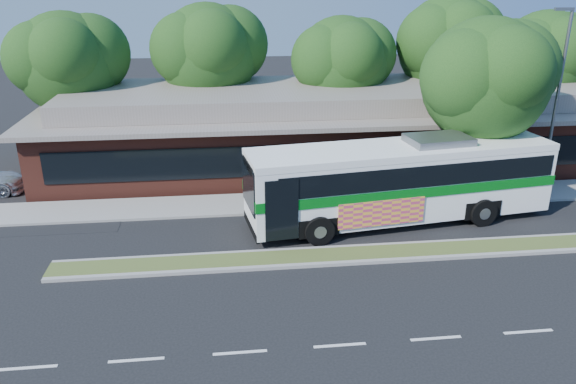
# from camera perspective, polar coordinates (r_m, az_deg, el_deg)

# --- Properties ---
(ground) EXTENTS (120.00, 120.00, 0.00)m
(ground) POSITION_cam_1_polar(r_m,az_deg,el_deg) (22.36, 10.29, -6.96)
(ground) COLOR black
(ground) RESTS_ON ground
(median_strip) EXTENTS (26.00, 1.10, 0.15)m
(median_strip) POSITION_cam_1_polar(r_m,az_deg,el_deg) (22.83, 9.87, -6.09)
(median_strip) COLOR #495925
(median_strip) RESTS_ON ground
(sidewalk) EXTENTS (44.00, 2.60, 0.12)m
(sidewalk) POSITION_cam_1_polar(r_m,az_deg,el_deg) (27.94, 6.63, -0.74)
(sidewalk) COLOR gray
(sidewalk) RESTS_ON ground
(plaza_building) EXTENTS (33.20, 11.20, 4.45)m
(plaza_building) POSITION_cam_1_polar(r_m,az_deg,el_deg) (33.43, 4.25, 6.75)
(plaza_building) COLOR maroon
(plaza_building) RESTS_ON ground
(lamp_post) EXTENTS (0.93, 0.18, 9.07)m
(lamp_post) POSITION_cam_1_polar(r_m,az_deg,el_deg) (29.89, 25.59, 8.49)
(lamp_post) COLOR slate
(lamp_post) RESTS_ON ground
(tree_bg_a) EXTENTS (6.47, 5.80, 8.63)m
(tree_bg_a) POSITION_cam_1_polar(r_m,az_deg,el_deg) (35.26, -20.87, 12.41)
(tree_bg_a) COLOR black
(tree_bg_a) RESTS_ON ground
(tree_bg_b) EXTENTS (6.69, 6.00, 9.00)m
(tree_bg_b) POSITION_cam_1_polar(r_m,az_deg,el_deg) (35.21, -7.44, 14.02)
(tree_bg_b) COLOR black
(tree_bg_b) RESTS_ON ground
(tree_bg_c) EXTENTS (6.24, 5.60, 8.26)m
(tree_bg_c) POSITION_cam_1_polar(r_m,az_deg,el_deg) (35.11, 6.06, 13.15)
(tree_bg_c) COLOR black
(tree_bg_c) RESTS_ON ground
(tree_bg_d) EXTENTS (6.91, 6.20, 9.37)m
(tree_bg_d) POSITION_cam_1_polar(r_m,az_deg,el_deg) (38.10, 16.50, 14.30)
(tree_bg_d) COLOR black
(tree_bg_d) RESTS_ON ground
(tree_bg_e) EXTENTS (6.47, 5.80, 8.50)m
(tree_bg_e) POSITION_cam_1_polar(r_m,az_deg,el_deg) (39.98, 25.07, 12.53)
(tree_bg_e) COLOR black
(tree_bg_e) RESTS_ON ground
(transit_bus) EXTENTS (13.92, 4.78, 3.84)m
(transit_bus) POSITION_cam_1_polar(r_m,az_deg,el_deg) (25.28, 11.50, 1.61)
(transit_bus) COLOR white
(transit_bus) RESTS_ON ground
(sidewalk_tree) EXTENTS (6.57, 5.89, 8.76)m
(sidewalk_tree) POSITION_cam_1_polar(r_m,az_deg,el_deg) (28.48, 20.10, 10.89)
(sidewalk_tree) COLOR black
(sidewalk_tree) RESTS_ON ground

